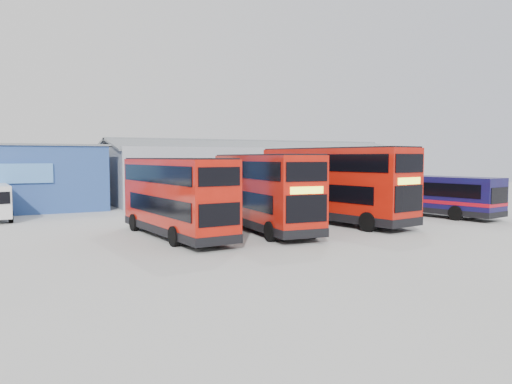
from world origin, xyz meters
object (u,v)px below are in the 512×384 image
object	(u,v)px
office_block	(20,177)
double_decker_left	(176,198)
double_decker_centre	(264,193)
double_decker_right	(334,186)
single_decker_blue	(427,196)
maintenance_shed	(257,172)

from	to	relation	value
office_block	double_decker_left	size ratio (longest dim) A/B	1.25
double_decker_centre	double_decker_right	world-z (taller)	double_decker_right
office_block	double_decker_right	world-z (taller)	office_block
office_block	single_decker_blue	distance (m)	30.81
double_decker_right	single_decker_blue	size ratio (longest dim) A/B	1.08
maintenance_shed	single_decker_blue	xyz separation A→B (m)	(3.46, -19.33, -1.21)
double_decker_left	single_decker_blue	size ratio (longest dim) A/B	0.93
office_block	double_decker_right	distance (m)	24.48
maintenance_shed	double_decker_centre	distance (m)	22.96
office_block	maintenance_shed	world-z (taller)	maintenance_shed
maintenance_shed	office_block	bearing A→B (deg)	-174.79
double_decker_left	double_decker_centre	distance (m)	5.15
office_block	double_decker_right	xyz separation A→B (m)	(17.11, -17.51, -0.22)
double_decker_left	single_decker_blue	xyz separation A→B (m)	(19.07, 1.04, -0.65)
office_block	maintenance_shed	xyz separation A→B (m)	(22.00, 2.01, 0.02)
double_decker_centre	office_block	bearing A→B (deg)	127.35
double_decker_left	double_decker_centre	xyz separation A→B (m)	(5.15, -0.06, 0.10)
maintenance_shed	double_decker_left	size ratio (longest dim) A/B	3.10
double_decker_left	single_decker_blue	world-z (taller)	double_decker_left
maintenance_shed	double_decker_left	distance (m)	25.67
single_decker_blue	office_block	bearing A→B (deg)	-43.61
double_decker_left	office_block	bearing A→B (deg)	-74.97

